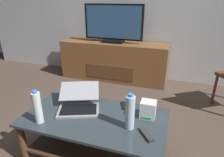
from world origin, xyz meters
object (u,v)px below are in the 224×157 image
laptop (79,102)px  cell_phone (125,105)px  coffee_table (95,129)px  tv_remote (146,134)px  water_bottle_near (130,112)px  water_bottle_far (38,108)px  television (113,25)px  router_box (148,109)px  media_cabinet (114,61)px

laptop → cell_phone: 0.43m
coffee_table → tv_remote: 0.49m
water_bottle_near → water_bottle_far: (-0.71, -0.16, -0.00)m
coffee_table → television: bearing=102.9°
television → router_box: 1.94m
media_cabinet → water_bottle_near: size_ratio=6.25×
tv_remote → cell_phone: bearing=87.5°
water_bottle_far → tv_remote: (0.85, 0.10, -0.13)m
coffee_table → television: size_ratio=1.22×
coffee_table → water_bottle_near: 0.42m
laptop → water_bottle_near: (0.51, -0.15, 0.08)m
router_box → cell_phone: 0.26m
water_bottle_near → coffee_table: bearing=169.9°
cell_phone → tv_remote: size_ratio=0.88×
media_cabinet → laptop: 1.77m
laptop → tv_remote: laptop is taller
media_cabinet → television: bearing=-90.0°
coffee_table → cell_phone: size_ratio=8.65×
tv_remote → television: bearing=77.0°
television → water_bottle_near: size_ratio=3.36×
laptop → tv_remote: 0.68m
tv_remote → water_bottle_far: bearing=149.4°
media_cabinet → cell_phone: size_ratio=13.11×
laptop → water_bottle_far: bearing=-123.9°
media_cabinet → water_bottle_far: water_bottle_far is taller
router_box → tv_remote: (0.03, -0.24, -0.06)m
water_bottle_far → television: bearing=90.6°
laptop → water_bottle_far: (-0.20, -0.30, 0.08)m
tv_remote → water_bottle_near: bearing=121.4°
coffee_table → router_box: router_box is taller
television → cell_phone: 1.76m
router_box → cell_phone: router_box is taller
router_box → cell_phone: (-0.22, 0.12, -0.07)m
water_bottle_near → water_bottle_far: 0.73m
cell_phone → laptop: bearing=178.5°
laptop → water_bottle_far: size_ratio=1.72×
coffee_table → laptop: (-0.19, 0.09, 0.19)m
water_bottle_far → cell_phone: bearing=37.5°
coffee_table → water_bottle_far: size_ratio=4.26×
coffee_table → laptop: 0.28m
media_cabinet → tv_remote: media_cabinet is taller
television → water_bottle_far: television is taller
cell_phone → media_cabinet: bearing=88.1°
water_bottle_far → cell_phone: (0.60, 0.46, -0.13)m
television → router_box: television is taller
coffee_table → water_bottle_far: bearing=-151.7°
media_cabinet → water_bottle_near: bearing=-68.8°
coffee_table → laptop: size_ratio=2.47×
coffee_table → water_bottle_far: water_bottle_far is taller
television → water_bottle_far: 2.06m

